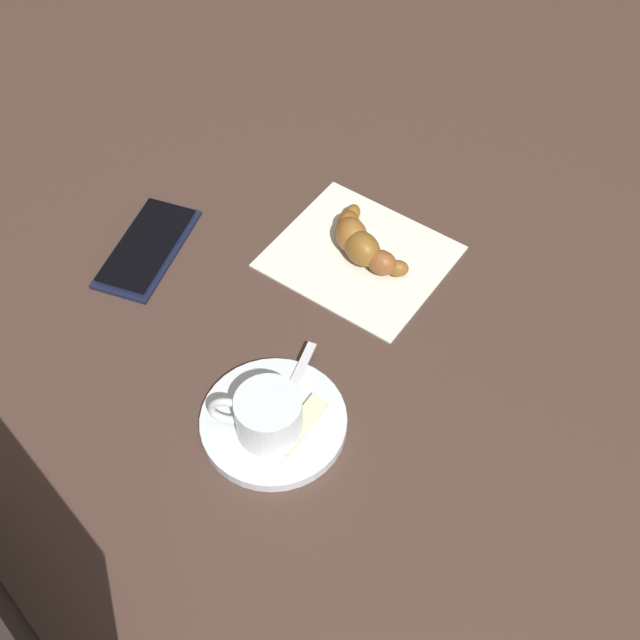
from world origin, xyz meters
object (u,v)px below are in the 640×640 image
object	(u,v)px
sugar_packet	(301,425)
cell_phone	(147,247)
teaspoon	(282,409)
croissant	(360,242)
espresso_cup	(266,415)
napkin	(360,256)
saucer	(274,422)

from	to	relation	value
sugar_packet	cell_phone	world-z (taller)	sugar_packet
teaspoon	croissant	world-z (taller)	croissant
espresso_cup	teaspoon	size ratio (longest dim) A/B	0.68
croissant	teaspoon	bearing A→B (deg)	12.86
espresso_cup	croissant	xyz separation A→B (m)	(-0.24, -0.05, -0.01)
cell_phone	croissant	bearing A→B (deg)	122.00
espresso_cup	napkin	distance (m)	0.25
espresso_cup	cell_phone	world-z (taller)	espresso_cup
croissant	napkin	bearing A→B (deg)	35.44
saucer	sugar_packet	distance (m)	0.03
saucer	croissant	bearing A→B (deg)	-168.14
espresso_cup	cell_phone	xyz separation A→B (m)	(-0.12, -0.25, -0.03)
sugar_packet	croissant	distance (m)	0.24
saucer	sugar_packet	world-z (taller)	sugar_packet
espresso_cup	napkin	xyz separation A→B (m)	(-0.24, -0.05, -0.03)
teaspoon	croissant	bearing A→B (deg)	-167.14
saucer	napkin	xyz separation A→B (m)	(-0.23, -0.05, -0.00)
napkin	croissant	distance (m)	0.02
teaspoon	espresso_cup	bearing A→B (deg)	0.03
sugar_packet	napkin	size ratio (longest dim) A/B	0.37
espresso_cup	croissant	distance (m)	0.25
espresso_cup	sugar_packet	bearing A→B (deg)	127.10
saucer	cell_phone	xyz separation A→B (m)	(-0.11, -0.25, -0.00)
espresso_cup	saucer	bearing A→B (deg)	-171.91
sugar_packet	croissant	bearing A→B (deg)	18.53
croissant	cell_phone	size ratio (longest dim) A/B	0.72
teaspoon	croissant	distance (m)	0.23
saucer	croissant	size ratio (longest dim) A/B	1.25
sugar_packet	napkin	xyz separation A→B (m)	(-0.22, -0.07, -0.01)
napkin	teaspoon	bearing A→B (deg)	12.49
saucer	croissant	world-z (taller)	croissant
sugar_packet	cell_phone	bearing A→B (deg)	70.47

